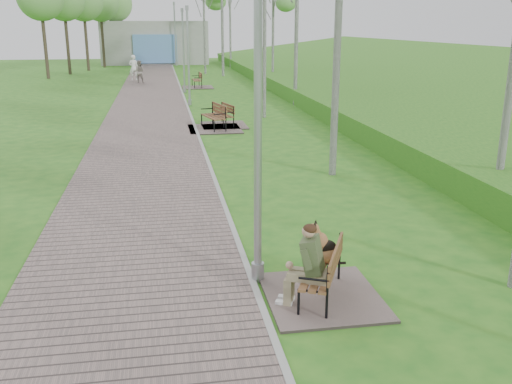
{
  "coord_description": "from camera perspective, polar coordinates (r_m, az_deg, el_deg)",
  "views": [
    {
      "loc": [
        -1.23,
        -6.93,
        3.72
      ],
      "look_at": [
        0.3,
        2.25,
        0.97
      ],
      "focal_mm": 40.0,
      "sensor_mm": 36.0,
      "label": 1
    }
  ],
  "objects": [
    {
      "name": "ground",
      "position": [
        7.96,
        0.53,
        -11.41
      ],
      "size": [
        120.0,
        120.0,
        0.0
      ],
      "primitive_type": "plane",
      "color": "#27671D",
      "rests_on": "ground"
    },
    {
      "name": "pedestrian_far",
      "position": [
        38.59,
        -11.63,
        11.68
      ],
      "size": [
        0.73,
        0.58,
        1.47
      ],
      "primitive_type": "imported",
      "rotation": [
        0.0,
        0.0,
        3.11
      ],
      "color": "gray",
      "rests_on": "ground"
    },
    {
      "name": "walkway",
      "position": [
        28.67,
        -10.57,
        8.76
      ],
      "size": [
        3.5,
        67.0,
        0.04
      ],
      "primitive_type": "cube",
      "color": "#675853",
      "rests_on": "ground"
    },
    {
      "name": "kerb",
      "position": [
        28.69,
        -7.04,
        8.93
      ],
      "size": [
        0.1,
        67.0,
        0.05
      ],
      "primitive_type": "cube",
      "color": "#999993",
      "rests_on": "ground"
    },
    {
      "name": "bench_third",
      "position": [
        21.8,
        -3.32,
        7.1
      ],
      "size": [
        1.68,
        1.87,
        1.03
      ],
      "color": "#675853",
      "rests_on": "ground"
    },
    {
      "name": "lamp_post_far",
      "position": [
        54.94,
        -8.08,
        15.18
      ],
      "size": [
        0.22,
        0.22,
        5.67
      ],
      "color": "#A0A3A8",
      "rests_on": "ground"
    },
    {
      "name": "bench_second",
      "position": [
        21.06,
        -4.27,
        6.83
      ],
      "size": [
        1.88,
        2.09,
        1.15
      ],
      "color": "#675853",
      "rests_on": "ground"
    },
    {
      "name": "bench_main",
      "position": [
        8.03,
        6.25,
        -8.19
      ],
      "size": [
        1.59,
        1.76,
        1.39
      ],
      "color": "#675853",
      "rests_on": "ground"
    },
    {
      "name": "pedestrian_near",
      "position": [
        40.6,
        -12.14,
        12.06
      ],
      "size": [
        0.66,
        0.46,
        1.72
      ],
      "primitive_type": "imported",
      "rotation": [
        0.0,
        0.0,
        3.06
      ],
      "color": "white",
      "rests_on": "ground"
    },
    {
      "name": "building_north",
      "position": [
        57.93,
        -10.08,
        14.5
      ],
      "size": [
        10.0,
        5.2,
        4.0
      ],
      "color": "#9E9E99",
      "rests_on": "ground"
    },
    {
      "name": "lamp_post_third",
      "position": [
        32.8,
        -7.26,
        13.54
      ],
      "size": [
        0.18,
        0.18,
        4.55
      ],
      "color": "#A0A3A8",
      "rests_on": "ground"
    },
    {
      "name": "lamp_post_near",
      "position": [
        7.99,
        0.19,
        6.48
      ],
      "size": [
        0.19,
        0.19,
        5.0
      ],
      "color": "#A0A3A8",
      "rests_on": "ground"
    },
    {
      "name": "lamp_post_second",
      "position": [
        27.52,
        -6.77,
        13.0
      ],
      "size": [
        0.18,
        0.18,
        4.53
      ],
      "color": "#A0A3A8",
      "rests_on": "ground"
    },
    {
      "name": "embankment",
      "position": [
        30.23,
        16.74,
        8.7
      ],
      "size": [
        14.0,
        70.0,
        1.6
      ],
      "primitive_type": "cube",
      "color": "#569729",
      "rests_on": "ground"
    },
    {
      "name": "bench_far",
      "position": [
        35.42,
        -5.93,
        10.68
      ],
      "size": [
        1.84,
        2.04,
        1.13
      ],
      "color": "#675853",
      "rests_on": "ground"
    }
  ]
}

